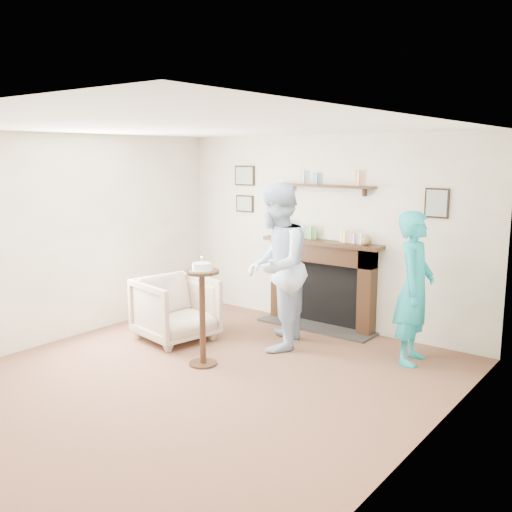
# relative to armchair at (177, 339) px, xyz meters

# --- Properties ---
(ground) EXTENTS (5.00, 5.00, 0.00)m
(ground) POSITION_rel_armchair_xyz_m (1.11, -0.82, 0.00)
(ground) COLOR brown
(ground) RESTS_ON ground
(room_shell) EXTENTS (4.54, 5.02, 2.52)m
(room_shell) POSITION_rel_armchair_xyz_m (1.11, -0.13, 1.62)
(room_shell) COLOR beige
(room_shell) RESTS_ON ground
(armchair) EXTENTS (1.00, 0.98, 0.78)m
(armchair) POSITION_rel_armchair_xyz_m (0.00, 0.00, 0.00)
(armchair) COLOR tan
(armchair) RESTS_ON ground
(man) EXTENTS (1.05, 1.16, 1.94)m
(man) POSITION_rel_armchair_xyz_m (1.13, 0.52, 0.00)
(man) COLOR #CADDFD
(man) RESTS_ON ground
(woman) EXTENTS (0.49, 0.66, 1.66)m
(woman) POSITION_rel_armchair_xyz_m (2.59, 1.03, 0.00)
(woman) COLOR teal
(woman) RESTS_ON ground
(pedestal_table) EXTENTS (0.37, 0.37, 1.20)m
(pedestal_table) POSITION_rel_armchair_xyz_m (0.84, -0.43, 0.74)
(pedestal_table) COLOR black
(pedestal_table) RESTS_ON ground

